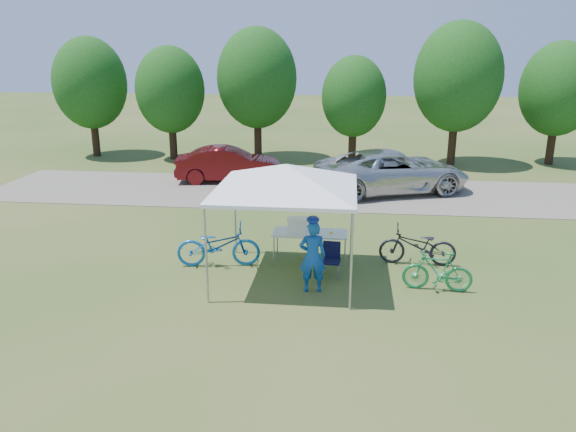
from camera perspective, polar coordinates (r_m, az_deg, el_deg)
name	(u,v)px	position (r m, az deg, el deg)	size (l,w,h in m)	color
ground	(286,278)	(13.30, -0.19, -6.27)	(100.00, 100.00, 0.00)	#2D5119
gravel_strip	(311,192)	(20.86, 2.32, 2.43)	(24.00, 5.00, 0.02)	gray
canopy	(286,167)	(12.49, -0.20, 4.97)	(4.53, 4.53, 3.00)	#A5A5AA
treeline	(315,84)	(26.29, 2.73, 13.24)	(24.89, 4.28, 6.30)	#382314
folding_table	(310,234)	(14.05, 2.28, -1.83)	(1.86, 0.77, 0.76)	white
folding_chair	(331,256)	(13.30, 4.43, -4.10)	(0.45, 0.46, 0.82)	black
cooler	(298,225)	(14.01, 0.99, -0.91)	(0.50, 0.34, 0.36)	white
ice_cream_cup	(331,233)	(13.96, 4.42, -1.69)	(0.08, 0.08, 0.06)	yellow
cyclist	(312,257)	(12.32, 2.50, -4.14)	(0.59, 0.39, 1.63)	#144DA3
bike_blue	(218,245)	(13.91, -7.08, -2.97)	(0.71, 2.04, 1.07)	#1461B3
bike_green	(437,271)	(12.90, 14.94, -5.44)	(0.43, 1.53, 0.92)	#1D8346
bike_dark	(418,246)	(14.25, 13.03, -2.97)	(0.66, 1.88, 0.99)	black
minivan	(392,171)	(21.06, 10.56, 4.51)	(2.59, 5.62, 1.56)	silver
sedan	(229,164)	(22.53, -6.04, 5.26)	(1.45, 4.15, 1.37)	#510D0F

